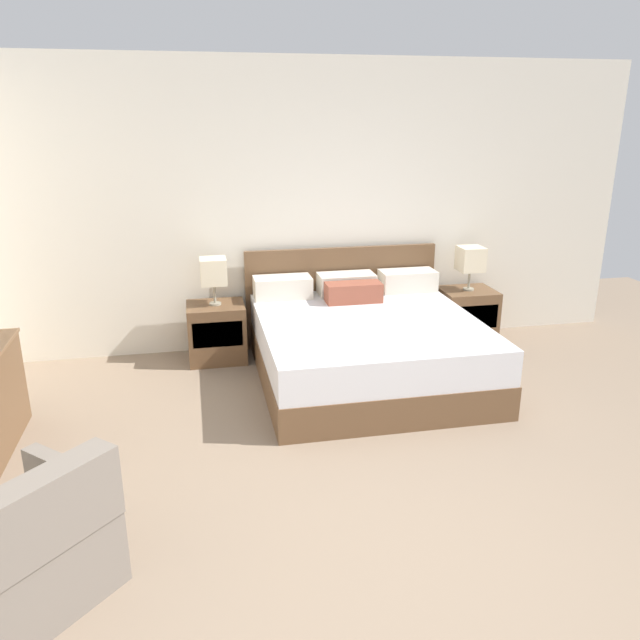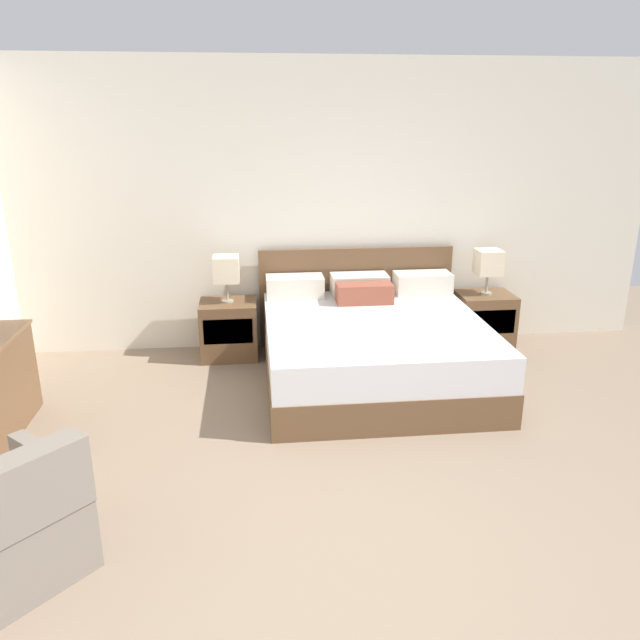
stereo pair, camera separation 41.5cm
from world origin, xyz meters
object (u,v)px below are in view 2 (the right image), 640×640
object	(u,v)px
nightstand_left	(229,329)
table_lamp_right	(489,263)
nightstand_right	(484,320)
armchair_by_window	(2,530)
table_lamp_left	(226,270)
bed	(373,346)

from	to	relation	value
nightstand_left	table_lamp_right	world-z (taller)	table_lamp_right
nightstand_right	armchair_by_window	bearing A→B (deg)	-140.26
nightstand_right	table_lamp_left	xyz separation A→B (m)	(-2.52, 0.00, 0.58)
nightstand_left	nightstand_right	xyz separation A→B (m)	(2.52, 0.00, 0.00)
bed	armchair_by_window	size ratio (longest dim) A/B	2.06
bed	nightstand_left	size ratio (longest dim) A/B	3.66
table_lamp_right	table_lamp_left	bearing A→B (deg)	180.00
nightstand_left	nightstand_right	distance (m)	2.52
table_lamp_right	armchair_by_window	bearing A→B (deg)	-140.25
bed	nightstand_right	bearing A→B (deg)	28.81
nightstand_left	nightstand_right	size ratio (longest dim) A/B	1.00
nightstand_left	table_lamp_left	size ratio (longest dim) A/B	1.24
bed	table_lamp_left	world-z (taller)	bed
nightstand_right	table_lamp_right	bearing A→B (deg)	90.00
table_lamp_left	nightstand_left	bearing A→B (deg)	-90.00
nightstand_left	table_lamp_right	size ratio (longest dim) A/B	1.24
nightstand_right	table_lamp_left	size ratio (longest dim) A/B	1.24
bed	table_lamp_right	xyz separation A→B (m)	(1.26, 0.69, 0.55)
nightstand_right	table_lamp_left	bearing A→B (deg)	179.97
bed	nightstand_left	bearing A→B (deg)	151.19
bed	table_lamp_left	size ratio (longest dim) A/B	4.54
bed	nightstand_left	xyz separation A→B (m)	(-1.26, 0.69, -0.04)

